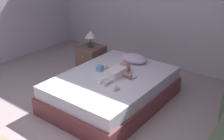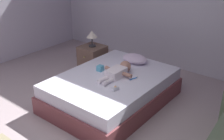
% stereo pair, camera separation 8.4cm
% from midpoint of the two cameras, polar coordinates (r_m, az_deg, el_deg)
% --- Properties ---
extents(bed, '(1.40, 1.93, 0.46)m').
position_cam_midpoint_polar(bed, '(4.23, 0.57, -4.12)').
color(bed, brown).
rests_on(bed, ground_plane).
extents(pillow, '(0.44, 0.30, 0.14)m').
position_cam_midpoint_polar(pillow, '(4.59, 5.30, 2.35)').
color(pillow, silver).
rests_on(pillow, bed).
extents(baby, '(0.49, 0.66, 0.17)m').
position_cam_midpoint_polar(baby, '(4.11, 1.90, -0.29)').
color(baby, white).
rests_on(baby, bed).
extents(toothbrush, '(0.05, 0.14, 0.02)m').
position_cam_midpoint_polar(toothbrush, '(4.05, 5.15, -1.73)').
color(toothbrush, '#267FEA').
rests_on(toothbrush, bed).
extents(nightstand, '(0.43, 0.46, 0.52)m').
position_cam_midpoint_polar(nightstand, '(5.27, -3.58, 2.25)').
color(nightstand, brown).
rests_on(nightstand, ground_plane).
extents(lamp, '(0.20, 0.20, 0.30)m').
position_cam_midpoint_polar(lamp, '(5.10, -3.73, 7.27)').
color(lamp, '#333338').
rests_on(lamp, nightstand).
extents(toy_block, '(0.09, 0.09, 0.09)m').
position_cam_midpoint_polar(toy_block, '(4.28, -1.91, 0.36)').
color(toy_block, '#55AFD6').
rests_on(toy_block, bed).
extents(baby_bottle, '(0.07, 0.11, 0.08)m').
position_cam_midpoint_polar(baby_bottle, '(3.71, 1.32, -3.81)').
color(baby_bottle, white).
rests_on(baby_bottle, bed).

